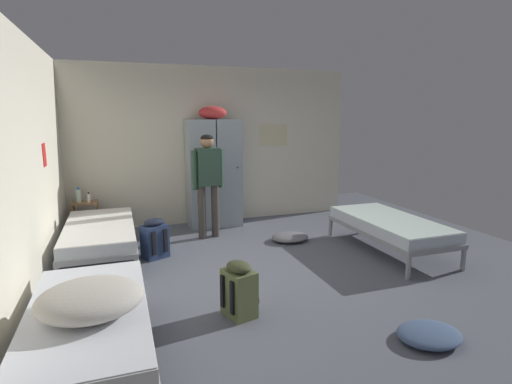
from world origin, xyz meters
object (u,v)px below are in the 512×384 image
at_px(shelf_unit, 86,216).
at_px(bed_right, 390,225).
at_px(person_traveler, 208,176).
at_px(lotion_bottle, 89,198).
at_px(locker_bank, 214,171).
at_px(backpack_olive, 240,290).
at_px(clothes_pile_grey, 290,237).
at_px(clothes_pile_denim, 429,334).
at_px(bedding_heap, 90,299).
at_px(water_bottle, 79,196).
at_px(bed_left_rear, 100,232).
at_px(backpack_navy, 154,239).
at_px(bed_left_front, 88,321).

relative_size(shelf_unit, bed_right, 0.30).
bearing_deg(person_traveler, lotion_bottle, 160.56).
relative_size(locker_bank, backpack_olive, 3.76).
relative_size(bed_right, clothes_pile_grey, 3.26).
distance_m(shelf_unit, bed_right, 4.66).
relative_size(person_traveler, clothes_pile_denim, 2.84).
distance_m(bed_right, bedding_heap, 4.17).
height_order(shelf_unit, water_bottle, water_bottle).
xyz_separation_m(lotion_bottle, clothes_pile_denim, (2.93, -4.17, -0.59)).
distance_m(shelf_unit, bed_left_rear, 1.18).
relative_size(bed_right, backpack_navy, 3.45).
xyz_separation_m(bed_left_rear, bedding_heap, (0.04, -2.61, 0.23)).
distance_m(shelf_unit, bed_left_front, 3.66).
relative_size(backpack_navy, clothes_pile_denim, 0.96).
bearing_deg(lotion_bottle, bed_left_front, -87.14).
bearing_deg(lotion_bottle, backpack_olive, -64.80).
bearing_deg(bed_left_front, bed_left_rear, 90.00).
distance_m(backpack_navy, clothes_pile_denim, 3.56).
relative_size(bed_left_front, clothes_pile_denim, 3.31).
distance_m(bed_right, clothes_pile_grey, 1.49).
bearing_deg(clothes_pile_denim, bed_left_rear, 131.89).
bearing_deg(bed_right, lotion_bottle, 152.53).
height_order(bed_left_rear, clothes_pile_grey, bed_left_rear).
xyz_separation_m(water_bottle, backpack_olive, (1.66, -3.27, -0.42)).
bearing_deg(bed_left_front, shelf_unit, 93.92).
distance_m(bedding_heap, water_bottle, 3.80).
bearing_deg(shelf_unit, backpack_navy, -54.45).
bearing_deg(locker_bank, backpack_navy, -130.82).
height_order(bed_right, backpack_navy, backpack_navy).
bearing_deg(bed_right, clothes_pile_grey, 142.20).
bearing_deg(shelf_unit, bed_left_front, -86.08).
height_order(locker_bank, clothes_pile_denim, locker_bank).
bearing_deg(backpack_navy, clothes_pile_grey, 1.54).
bearing_deg(locker_bank, bed_left_rear, -147.70).
xyz_separation_m(shelf_unit, backpack_navy, (0.94, -1.32, -0.09)).
xyz_separation_m(bed_left_rear, water_bottle, (-0.33, 1.17, 0.30)).
height_order(backpack_olive, backpack_navy, same).
distance_m(bed_left_front, water_bottle, 3.69).
distance_m(bed_right, backpack_olive, 2.78).
distance_m(shelf_unit, backpack_navy, 1.62).
bearing_deg(person_traveler, locker_bank, 69.67).
bearing_deg(clothes_pile_denim, shelf_unit, 125.43).
bearing_deg(bed_left_front, backpack_olive, 16.84).
height_order(shelf_unit, backpack_navy, shelf_unit).
relative_size(bed_left_front, lotion_bottle, 11.79).
bearing_deg(lotion_bottle, bed_left_rear, -80.79).
height_order(locker_bank, lotion_bottle, locker_bank).
relative_size(shelf_unit, clothes_pile_denim, 0.99).
bearing_deg(shelf_unit, lotion_bottle, -29.74).
distance_m(shelf_unit, backpack_olive, 3.61).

